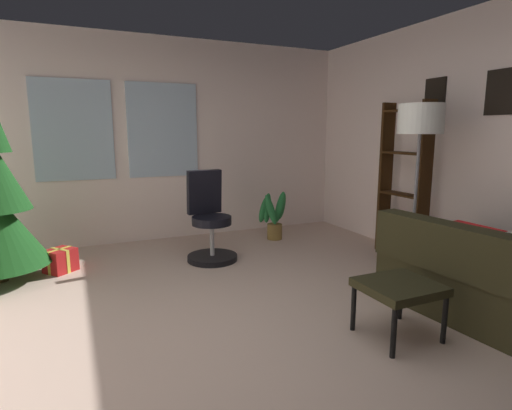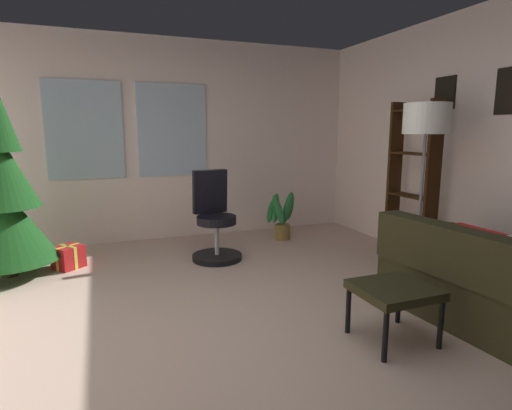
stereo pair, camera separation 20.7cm
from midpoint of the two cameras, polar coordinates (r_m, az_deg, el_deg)
name	(u,v)px [view 2 (the right image)]	position (r m, az deg, el deg)	size (l,w,h in m)	color
ground_plane	(231,343)	(3.08, -1.45, -18.65)	(5.35, 5.89, 0.10)	beige
wall_back_with_windows	(160,140)	(5.60, -12.13, 8.83)	(5.35, 0.12, 2.63)	silver
footstool	(394,293)	(3.04, 20.60, -11.41)	(0.51, 0.47, 0.40)	#2C2916
holiday_tree	(3,196)	(4.62, -30.67, 1.07)	(0.93, 0.93, 2.43)	#4C331E
gift_box_red	(68,257)	(4.77, -23.54, -6.67)	(0.36, 0.35, 0.25)	red
office_chair	(215,225)	(4.65, -4.50, -2.79)	(0.56, 0.56, 1.01)	black
bookshelf	(412,192)	(4.94, 21.99, 1.66)	(0.18, 0.64, 1.77)	#321C0A
floor_lamp	(426,128)	(4.18, 23.94, 9.74)	(0.42, 0.42, 1.69)	slate
potted_plant	(281,215)	(5.54, 4.63, -1.40)	(0.44, 0.38, 0.66)	olive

